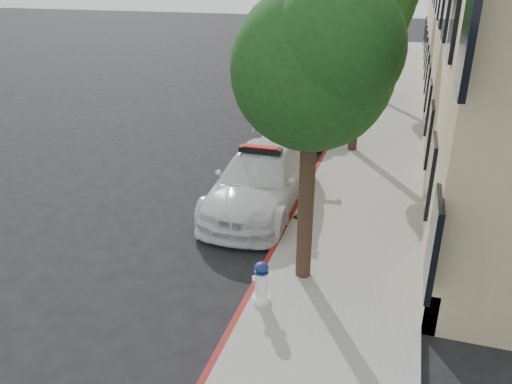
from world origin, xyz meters
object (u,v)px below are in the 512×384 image
at_px(police_car, 260,179).
at_px(traffic_cone, 302,206).
at_px(parked_car_far, 308,78).
at_px(parked_car_mid, 312,118).
at_px(fire_hydrant, 261,283).

xyz_separation_m(police_car, traffic_cone, (1.28, -0.69, -0.29)).
bearing_deg(traffic_cone, parked_car_far, 101.12).
xyz_separation_m(parked_car_mid, parked_car_far, (-1.61, 7.13, 0.03)).
bearing_deg(fire_hydrant, parked_car_mid, 80.78).
bearing_deg(parked_car_far, parked_car_mid, -71.46).
distance_m(police_car, traffic_cone, 1.48).
xyz_separation_m(parked_car_mid, traffic_cone, (1.15, -6.90, -0.27)).
relative_size(police_car, traffic_cone, 8.27).
distance_m(police_car, parked_car_far, 13.43).
xyz_separation_m(police_car, parked_car_mid, (0.13, 6.22, -0.03)).
bearing_deg(parked_car_mid, fire_hydrant, -77.55).
bearing_deg(traffic_cone, fire_hydrant, -90.00).
bearing_deg(police_car, parked_car_far, 95.48).
relative_size(parked_car_mid, traffic_cone, 6.76).
bearing_deg(parked_car_far, traffic_cone, -73.05).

